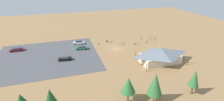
{
  "coord_description": "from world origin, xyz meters",
  "views": [
    {
      "loc": [
        19.72,
        57.14,
        25.79
      ],
      "look_at": [
        3.18,
        3.61,
        1.2
      ],
      "focal_mm": 26.92,
      "sensor_mm": 36.0,
      "label": 1
    }
  ],
  "objects_px": {
    "car_green_inner_stall": "(82,48)",
    "bicycle_yellow_back_row": "(121,44)",
    "bicycle_orange_yard_right": "(155,40)",
    "car_maroon_end_stall": "(17,49)",
    "bicycle_blue_by_bin": "(155,38)",
    "car_white_second_row": "(79,42)",
    "visitor_by_pavilion": "(135,42)",
    "lot_sign": "(99,45)",
    "bicycle_green_yard_center": "(111,42)",
    "bicycle_teal_near_sign": "(146,42)",
    "pine_west": "(155,84)",
    "bicycle_white_yard_left": "(149,39)",
    "pine_far_west": "(195,78)",
    "pine_midwest": "(128,85)",
    "trash_bin": "(107,41)",
    "bicycle_purple_edge_south": "(124,43)",
    "pine_east": "(51,101)",
    "bicycle_black_near_porch": "(141,39)",
    "bicycle_silver_mid_cluster": "(150,37)",
    "car_black_far_end": "(65,58)",
    "bike_pavilion": "(160,55)"
  },
  "relations": [
    {
      "from": "car_green_inner_stall",
      "to": "bicycle_yellow_back_row",
      "type": "bearing_deg",
      "value": 179.0
    },
    {
      "from": "bicycle_orange_yard_right",
      "to": "car_maroon_end_stall",
      "type": "distance_m",
      "value": 55.65
    },
    {
      "from": "bicycle_blue_by_bin",
      "to": "car_white_second_row",
      "type": "xyz_separation_m",
      "value": [
        33.92,
        -3.86,
        0.35
      ]
    },
    {
      "from": "visitor_by_pavilion",
      "to": "lot_sign",
      "type": "bearing_deg",
      "value": -0.74
    },
    {
      "from": "bicycle_blue_by_bin",
      "to": "visitor_by_pavilion",
      "type": "xyz_separation_m",
      "value": [
        11.82,
        3.78,
        0.57
      ]
    },
    {
      "from": "bicycle_green_yard_center",
      "to": "bicycle_teal_near_sign",
      "type": "relative_size",
      "value": 0.83
    },
    {
      "from": "bicycle_teal_near_sign",
      "to": "car_white_second_row",
      "type": "relative_size",
      "value": 0.33
    },
    {
      "from": "car_white_second_row",
      "to": "bicycle_blue_by_bin",
      "type": "bearing_deg",
      "value": 173.51
    },
    {
      "from": "pine_west",
      "to": "car_white_second_row",
      "type": "distance_m",
      "value": 42.59
    },
    {
      "from": "bicycle_white_yard_left",
      "to": "car_maroon_end_stall",
      "type": "relative_size",
      "value": 0.36
    },
    {
      "from": "pine_far_west",
      "to": "pine_midwest",
      "type": "height_order",
      "value": "pine_far_west"
    },
    {
      "from": "car_maroon_end_stall",
      "to": "bicycle_green_yard_center",
      "type": "bearing_deg",
      "value": 177.43
    },
    {
      "from": "pine_far_west",
      "to": "bicycle_yellow_back_row",
      "type": "relative_size",
      "value": 3.83
    },
    {
      "from": "car_green_inner_stall",
      "to": "pine_midwest",
      "type": "bearing_deg",
      "value": 99.92
    },
    {
      "from": "trash_bin",
      "to": "car_maroon_end_stall",
      "type": "relative_size",
      "value": 0.19
    },
    {
      "from": "trash_bin",
      "to": "car_white_second_row",
      "type": "distance_m",
      "value": 11.91
    },
    {
      "from": "trash_bin",
      "to": "bicycle_purple_edge_south",
      "type": "relative_size",
      "value": 0.52
    },
    {
      "from": "trash_bin",
      "to": "pine_midwest",
      "type": "xyz_separation_m",
      "value": [
        5.66,
        37.72,
        3.94
      ]
    },
    {
      "from": "pine_east",
      "to": "bicycle_black_near_porch",
      "type": "bearing_deg",
      "value": -135.26
    },
    {
      "from": "bicycle_silver_mid_cluster",
      "to": "visitor_by_pavilion",
      "type": "bearing_deg",
      "value": 30.69
    },
    {
      "from": "car_green_inner_stall",
      "to": "bicycle_purple_edge_south",
      "type": "bearing_deg",
      "value": -178.21
    },
    {
      "from": "pine_east",
      "to": "car_white_second_row",
      "type": "distance_m",
      "value": 40.83
    },
    {
      "from": "trash_bin",
      "to": "pine_east",
      "type": "relative_size",
      "value": 0.13
    },
    {
      "from": "car_maroon_end_stall",
      "to": "bicycle_white_yard_left",
      "type": "bearing_deg",
      "value": 175.95
    },
    {
      "from": "car_maroon_end_stall",
      "to": "car_black_far_end",
      "type": "relative_size",
      "value": 1.07
    },
    {
      "from": "pine_far_west",
      "to": "car_white_second_row",
      "type": "distance_m",
      "value": 46.61
    },
    {
      "from": "bicycle_purple_edge_south",
      "to": "car_black_far_end",
      "type": "xyz_separation_m",
      "value": [
        24.17,
        8.21,
        0.32
      ]
    },
    {
      "from": "bicycle_green_yard_center",
      "to": "bicycle_teal_near_sign",
      "type": "height_order",
      "value": "bicycle_green_yard_center"
    },
    {
      "from": "car_black_far_end",
      "to": "car_green_inner_stall",
      "type": "distance_m",
      "value": 10.17
    },
    {
      "from": "bicycle_blue_by_bin",
      "to": "car_green_inner_stall",
      "type": "bearing_deg",
      "value": 4.02
    },
    {
      "from": "lot_sign",
      "to": "visitor_by_pavilion",
      "type": "relative_size",
      "value": 1.19
    },
    {
      "from": "bicycle_teal_near_sign",
      "to": "pine_west",
      "type": "bearing_deg",
      "value": 64.48
    },
    {
      "from": "bicycle_teal_near_sign",
      "to": "bicycle_white_yard_left",
      "type": "bearing_deg",
      "value": -137.33
    },
    {
      "from": "bicycle_black_near_porch",
      "to": "bicycle_green_yard_center",
      "type": "xyz_separation_m",
      "value": [
        14.1,
        -0.19,
        0.04
      ]
    },
    {
      "from": "bicycle_teal_near_sign",
      "to": "car_maroon_end_stall",
      "type": "relative_size",
      "value": 0.32
    },
    {
      "from": "bicycle_teal_near_sign",
      "to": "car_white_second_row",
      "type": "xyz_separation_m",
      "value": [
        27.81,
        -7.02,
        0.36
      ]
    },
    {
      "from": "pine_far_west",
      "to": "bike_pavilion",
      "type": "bearing_deg",
      "value": -95.42
    },
    {
      "from": "bicycle_silver_mid_cluster",
      "to": "bicycle_white_yard_left",
      "type": "relative_size",
      "value": 0.85
    },
    {
      "from": "bicycle_orange_yard_right",
      "to": "bicycle_yellow_back_row",
      "type": "relative_size",
      "value": 1.01
    },
    {
      "from": "bicycle_silver_mid_cluster",
      "to": "visitor_by_pavilion",
      "type": "height_order",
      "value": "visitor_by_pavilion"
    },
    {
      "from": "bicycle_orange_yard_right",
      "to": "car_white_second_row",
      "type": "xyz_separation_m",
      "value": [
        32.08,
        -6.5,
        0.41
      ]
    },
    {
      "from": "pine_west",
      "to": "bicycle_teal_near_sign",
      "type": "bearing_deg",
      "value": -115.52
    },
    {
      "from": "bike_pavilion",
      "to": "bicycle_white_yard_left",
      "type": "xyz_separation_m",
      "value": [
        -7.18,
        -20.01,
        -2.42
      ]
    },
    {
      "from": "pine_far_west",
      "to": "car_green_inner_stall",
      "type": "distance_m",
      "value": 41.02
    },
    {
      "from": "bicycle_black_near_porch",
      "to": "bicycle_blue_by_bin",
      "type": "xyz_separation_m",
      "value": [
        -6.21,
        1.37,
        0.05
      ]
    },
    {
      "from": "bicycle_purple_edge_south",
      "to": "car_black_far_end",
      "type": "height_order",
      "value": "car_black_far_end"
    },
    {
      "from": "bicycle_orange_yard_right",
      "to": "pine_west",
      "type": "bearing_deg",
      "value": 59.26
    },
    {
      "from": "pine_west",
      "to": "pine_far_west",
      "type": "bearing_deg",
      "value": 178.57
    },
    {
      "from": "pine_midwest",
      "to": "bicycle_purple_edge_south",
      "type": "xyz_separation_m",
      "value": [
        -11.74,
        -33.36,
        -4.01
      ]
    },
    {
      "from": "bicycle_white_yard_left",
      "to": "car_black_far_end",
      "type": "relative_size",
      "value": 0.38
    }
  ]
}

